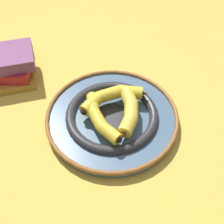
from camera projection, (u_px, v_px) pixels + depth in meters
ground_plane at (116, 122)px, 0.89m from camera, size 2.80×2.80×0.00m
decorative_bowl at (112, 117)px, 0.88m from camera, size 0.38×0.38×0.04m
banana_a at (129, 112)px, 0.84m from camera, size 0.17×0.10×0.04m
banana_b at (112, 96)px, 0.88m from camera, size 0.07×0.21×0.04m
banana_c at (99, 117)px, 0.83m from camera, size 0.19×0.07×0.03m
book_stack at (1, 67)px, 0.98m from camera, size 0.18×0.23×0.10m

